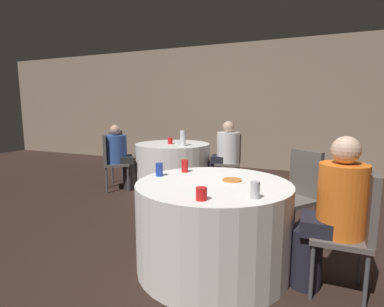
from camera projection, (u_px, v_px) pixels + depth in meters
The scene contains 19 objects.
ground_plane at pixel (208, 256), 2.81m from camera, with size 16.00×16.00×0.00m, color black.
wall_back at pixel (277, 106), 6.50m from camera, with size 16.00×0.06×2.80m.
table_near at pixel (213, 225), 2.59m from camera, with size 1.32×1.32×0.75m.
table_far at pixel (173, 165), 5.29m from camera, with size 1.29×1.29×0.75m.
chair_near_east at pixel (355, 223), 2.15m from camera, with size 0.41×0.40×0.94m.
chair_near_northeast at pixel (299, 188), 3.09m from camera, with size 0.56×0.56×0.94m.
chair_far_southwest at pixel (110, 157), 4.97m from camera, with size 0.56×0.56×0.94m.
chair_far_west at pixel (120, 152), 5.60m from camera, with size 0.43×0.43×0.94m.
chair_far_east at pixel (234, 157), 5.02m from camera, with size 0.47×0.47×0.94m.
person_orange_shirt at pixel (330, 214), 2.20m from camera, with size 0.51×0.34×1.18m.
person_white_shirt at pixel (224, 154), 5.05m from camera, with size 0.52×0.41×1.16m.
person_blue_shirt at pixel (120, 156), 5.01m from camera, with size 0.50×0.48×1.10m.
pizza_plate_near at pixel (232, 180), 2.57m from camera, with size 0.24×0.24×0.02m.
soda_can_blue at pixel (159, 170), 2.76m from camera, with size 0.07×0.07×0.12m.
soda_can_silver at pixel (255, 190), 2.07m from camera, with size 0.07×0.07×0.12m.
soda_can_red at pixel (185, 166), 2.92m from camera, with size 0.07×0.07×0.12m.
cup_near at pixel (201, 194), 2.04m from camera, with size 0.08×0.08×0.09m.
bottle_far at pixel (183, 138), 4.92m from camera, with size 0.09×0.09×0.26m.
cup_far at pixel (170, 141), 5.18m from camera, with size 0.08×0.08×0.11m.
Camera 1 is at (0.91, -2.47, 1.38)m, focal length 28.00 mm.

